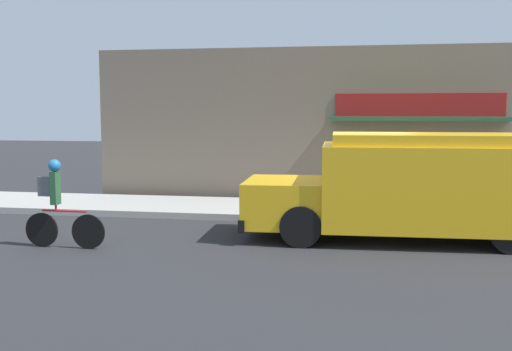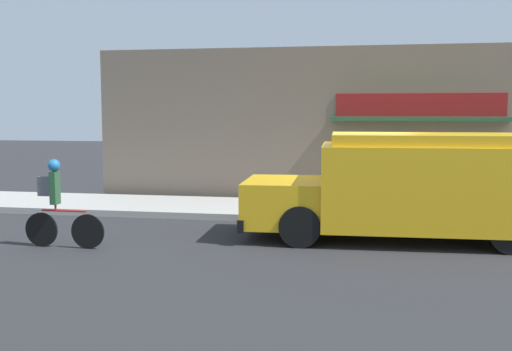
% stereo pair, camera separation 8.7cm
% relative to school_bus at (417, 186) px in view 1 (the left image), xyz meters
% --- Properties ---
extents(ground_plane, '(70.00, 70.00, 0.00)m').
position_rel_school_bus_xyz_m(ground_plane, '(-1.24, 1.39, -1.09)').
color(ground_plane, '#2B2B2D').
extents(sidewalk, '(28.00, 2.72, 0.16)m').
position_rel_school_bus_xyz_m(sidewalk, '(-1.24, 2.76, -1.01)').
color(sidewalk, '#ADAAA3').
rests_on(sidewalk, ground_plane).
extents(storefront, '(14.74, 1.05, 4.29)m').
position_rel_school_bus_xyz_m(storefront, '(-1.17, 4.53, 1.07)').
color(storefront, '#756656').
rests_on(storefront, ground_plane).
extents(school_bus, '(6.18, 2.67, 2.11)m').
position_rel_school_bus_xyz_m(school_bus, '(0.00, 0.00, 0.00)').
color(school_bus, yellow).
rests_on(school_bus, ground_plane).
extents(cyclist, '(1.59, 0.23, 1.66)m').
position_rel_school_bus_xyz_m(cyclist, '(-6.64, -1.83, -0.26)').
color(cyclist, black).
rests_on(cyclist, ground_plane).
extents(trash_bin, '(0.57, 0.57, 0.81)m').
position_rel_school_bus_xyz_m(trash_bin, '(-0.39, 2.65, -0.52)').
color(trash_bin, '#2D5138').
rests_on(trash_bin, sidewalk).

